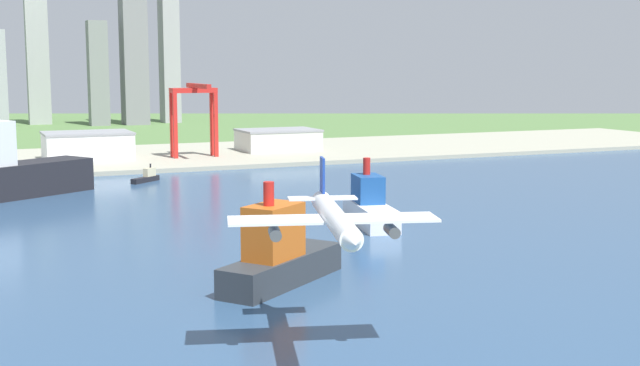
{
  "coord_description": "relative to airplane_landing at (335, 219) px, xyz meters",
  "views": [
    {
      "loc": [
        -88.51,
        -13.16,
        55.18
      ],
      "look_at": [
        -8.53,
        172.88,
        27.23
      ],
      "focal_mm": 47.51,
      "sensor_mm": 36.0,
      "label": 1
    }
  ],
  "objects": [
    {
      "name": "ground_plane",
      "position": [
        25.22,
        172.79,
        -27.27
      ],
      "size": [
        2400.0,
        2400.0,
        0.0
      ],
      "primitive_type": "plane",
      "color": "#50743E"
    },
    {
      "name": "tugboat_small",
      "position": [
        19.26,
        262.77,
        -24.78
      ],
      "size": [
        15.9,
        14.47,
        8.46
      ],
      "color": "black",
      "rests_on": "water_bay"
    },
    {
      "name": "container_barge",
      "position": [
        9.92,
        56.09,
        -19.53
      ],
      "size": [
        40.82,
        34.52,
        26.97
      ],
      "color": "#2D3338",
      "rests_on": "water_bay"
    },
    {
      "name": "airplane_landing",
      "position": [
        0.0,
        0.0,
        0.0
      ],
      "size": [
        40.29,
        45.82,
        13.19
      ],
      "color": "white"
    },
    {
      "name": "industrial_pier",
      "position": [
        25.22,
        362.79,
        -26.02
      ],
      "size": [
        840.0,
        140.0,
        2.5
      ],
      "primitive_type": "cube",
      "color": "#A09F8A",
      "rests_on": "ground"
    },
    {
      "name": "warehouse_annex",
      "position": [
        123.16,
        360.51,
        -18.06
      ],
      "size": [
        48.67,
        34.3,
        13.36
      ],
      "color": "silver",
      "rests_on": "industrial_pier"
    },
    {
      "name": "distant_skyline",
      "position": [
        24.08,
        681.62,
        29.82
      ],
      "size": [
        288.93,
        67.49,
        140.47
      ],
      "color": "gray",
      "rests_on": "ground"
    },
    {
      "name": "cargo_ship",
      "position": [
        -47.43,
        233.72,
        -15.1
      ],
      "size": [
        71.97,
        53.81,
        44.35
      ],
      "color": "black",
      "rests_on": "water_bay"
    },
    {
      "name": "ferry_boat",
      "position": [
        68.18,
        121.26,
        -20.86
      ],
      "size": [
        18.28,
        40.42,
        23.06
      ],
      "color": "white",
      "rests_on": "water_bay"
    },
    {
      "name": "water_bay",
      "position": [
        25.22,
        112.79,
        -27.19
      ],
      "size": [
        840.0,
        360.0,
        0.15
      ],
      "primitive_type": "cube",
      "color": "#2D4C70",
      "rests_on": "ground"
    },
    {
      "name": "port_crane_red",
      "position": [
        64.19,
        340.92,
        6.34
      ],
      "size": [
        26.55,
        44.74,
        42.98
      ],
      "color": "red",
      "rests_on": "industrial_pier"
    },
    {
      "name": "warehouse_main",
      "position": [
        4.62,
        353.4,
        -16.86
      ],
      "size": [
        48.68,
        35.27,
        15.77
      ],
      "color": "white",
      "rests_on": "industrial_pier"
    }
  ]
}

